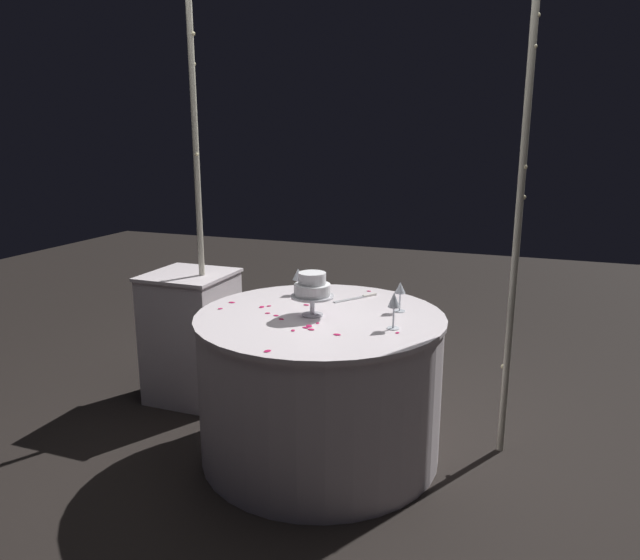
{
  "coord_description": "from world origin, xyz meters",
  "views": [
    {
      "loc": [
        1.02,
        -2.72,
        1.67
      ],
      "look_at": [
        0.0,
        0.0,
        0.96
      ],
      "focal_mm": 33.08,
      "sensor_mm": 36.0,
      "label": 1
    }
  ],
  "objects_px": {
    "decorative_arch": "(343,155)",
    "side_table": "(192,336)",
    "cake_knife": "(358,298)",
    "main_table": "(320,385)",
    "wine_glass_2": "(394,302)",
    "wine_glass_0": "(400,290)",
    "wine_glass_1": "(298,275)",
    "tiered_cake": "(312,288)"
  },
  "relations": [
    {
      "from": "main_table",
      "to": "cake_knife",
      "type": "height_order",
      "value": "cake_knife"
    },
    {
      "from": "side_table",
      "to": "wine_glass_1",
      "type": "height_order",
      "value": "wine_glass_1"
    },
    {
      "from": "decorative_arch",
      "to": "wine_glass_2",
      "type": "relative_size",
      "value": 13.84
    },
    {
      "from": "decorative_arch",
      "to": "cake_knife",
      "type": "relative_size",
      "value": 9.8
    },
    {
      "from": "decorative_arch",
      "to": "main_table",
      "type": "relative_size",
      "value": 1.92
    },
    {
      "from": "cake_knife",
      "to": "side_table",
      "type": "bearing_deg",
      "value": 179.75
    },
    {
      "from": "decorative_arch",
      "to": "main_table",
      "type": "xyz_separation_m",
      "value": [
        0.0,
        -0.36,
        -1.19
      ]
    },
    {
      "from": "tiered_cake",
      "to": "wine_glass_0",
      "type": "distance_m",
      "value": 0.46
    },
    {
      "from": "decorative_arch",
      "to": "wine_glass_1",
      "type": "relative_size",
      "value": 16.21
    },
    {
      "from": "wine_glass_0",
      "to": "wine_glass_1",
      "type": "relative_size",
      "value": 1.04
    },
    {
      "from": "side_table",
      "to": "decorative_arch",
      "type": "bearing_deg",
      "value": -0.73
    },
    {
      "from": "side_table",
      "to": "wine_glass_0",
      "type": "bearing_deg",
      "value": -7.11
    },
    {
      "from": "tiered_cake",
      "to": "wine_glass_0",
      "type": "relative_size",
      "value": 1.42
    },
    {
      "from": "decorative_arch",
      "to": "side_table",
      "type": "height_order",
      "value": "decorative_arch"
    },
    {
      "from": "tiered_cake",
      "to": "wine_glass_1",
      "type": "relative_size",
      "value": 1.48
    },
    {
      "from": "side_table",
      "to": "wine_glass_2",
      "type": "height_order",
      "value": "wine_glass_2"
    },
    {
      "from": "main_table",
      "to": "wine_glass_0",
      "type": "height_order",
      "value": "wine_glass_0"
    },
    {
      "from": "side_table",
      "to": "wine_glass_1",
      "type": "distance_m",
      "value": 0.9
    },
    {
      "from": "wine_glass_1",
      "to": "cake_knife",
      "type": "height_order",
      "value": "wine_glass_1"
    },
    {
      "from": "decorative_arch",
      "to": "wine_glass_1",
      "type": "xyz_separation_m",
      "value": [
        -0.26,
        -0.02,
        -0.68
      ]
    },
    {
      "from": "tiered_cake",
      "to": "wine_glass_0",
      "type": "height_order",
      "value": "tiered_cake"
    },
    {
      "from": "cake_knife",
      "to": "wine_glass_0",
      "type": "bearing_deg",
      "value": -31.33
    },
    {
      "from": "wine_glass_2",
      "to": "wine_glass_1",
      "type": "bearing_deg",
      "value": 147.36
    },
    {
      "from": "wine_glass_0",
      "to": "wine_glass_1",
      "type": "distance_m",
      "value": 0.65
    },
    {
      "from": "tiered_cake",
      "to": "wine_glass_2",
      "type": "height_order",
      "value": "tiered_cake"
    },
    {
      "from": "main_table",
      "to": "wine_glass_0",
      "type": "xyz_separation_m",
      "value": [
        0.37,
        0.2,
        0.51
      ]
    },
    {
      "from": "wine_glass_2",
      "to": "cake_knife",
      "type": "height_order",
      "value": "wine_glass_2"
    },
    {
      "from": "side_table",
      "to": "wine_glass_1",
      "type": "bearing_deg",
      "value": -2.67
    },
    {
      "from": "side_table",
      "to": "tiered_cake",
      "type": "relative_size",
      "value": 3.68
    },
    {
      "from": "side_table",
      "to": "wine_glass_2",
      "type": "distance_m",
      "value": 1.59
    },
    {
      "from": "wine_glass_0",
      "to": "wine_glass_2",
      "type": "bearing_deg",
      "value": -82.81
    },
    {
      "from": "cake_knife",
      "to": "tiered_cake",
      "type": "bearing_deg",
      "value": -107.11
    },
    {
      "from": "main_table",
      "to": "wine_glass_2",
      "type": "relative_size",
      "value": 7.19
    },
    {
      "from": "cake_knife",
      "to": "main_table",
      "type": "bearing_deg",
      "value": -103.85
    },
    {
      "from": "decorative_arch",
      "to": "wine_glass_1",
      "type": "bearing_deg",
      "value": -175.06
    },
    {
      "from": "tiered_cake",
      "to": "wine_glass_1",
      "type": "height_order",
      "value": "tiered_cake"
    },
    {
      "from": "main_table",
      "to": "wine_glass_2",
      "type": "bearing_deg",
      "value": -12.24
    },
    {
      "from": "side_table",
      "to": "wine_glass_1",
      "type": "relative_size",
      "value": 5.44
    },
    {
      "from": "wine_glass_2",
      "to": "tiered_cake",
      "type": "bearing_deg",
      "value": 172.19
    },
    {
      "from": "decorative_arch",
      "to": "main_table",
      "type": "distance_m",
      "value": 1.24
    },
    {
      "from": "side_table",
      "to": "wine_glass_0",
      "type": "relative_size",
      "value": 5.23
    },
    {
      "from": "main_table",
      "to": "tiered_cake",
      "type": "xyz_separation_m",
      "value": [
        -0.03,
        -0.03,
        0.54
      ]
    }
  ]
}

